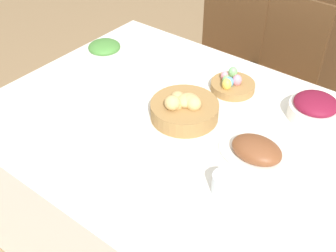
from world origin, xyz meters
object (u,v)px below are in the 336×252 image
Objects in this scene: bread_basket at (184,108)px; dinner_plate at (126,183)px; fork at (93,164)px; spoon at (171,211)px; beet_salad_bowl at (315,108)px; chair_far_center at (274,75)px; chair_far_left at (220,55)px; drinking_cup at (224,184)px; knife at (163,206)px; egg_basket at (232,84)px; ham_platter at (256,151)px; butter_dish at (113,117)px; green_salad_bowl at (105,52)px.

bread_basket is 1.03× the size of dinner_plate.
fork and spoon have the same top height.
spoon is at bearing -102.02° from beet_salad_bowl.
chair_far_left is (-0.36, 0.00, 0.00)m from chair_far_center.
knife is at bearing -123.62° from drinking_cup.
bread_basket is at bearing -87.80° from chair_far_center.
drinking_cup reaches higher than fork.
spoon is (0.62, -1.30, 0.25)m from chair_far_left.
fork is at bearing -101.22° from egg_basket.
ham_platter reaches higher than fork.
ham_platter is 0.57m from butter_dish.
drinking_cup is 0.71× the size of butter_dish.
butter_dish is (0.17, -1.08, 0.26)m from chair_far_left.
butter_dish is (-0.27, 0.22, 0.01)m from dinner_plate.
egg_basket is 1.10× the size of spoon.
bread_basket is at bearing -66.71° from chair_far_left.
chair_far_left is at bearing 122.01° from drinking_cup.
knife is 0.03m from spoon.
green_salad_bowl is (-0.60, -0.16, 0.02)m from egg_basket.
bread_basket is at bearing 98.74° from dinner_plate.
bread_basket is 1.33× the size of beet_salad_bowl.
spoon is at bearing -3.72° from fork.
butter_dish is (-0.21, -0.19, -0.03)m from bread_basket.
butter_dish is (-0.54, 0.05, -0.02)m from drinking_cup.
knife is (0.22, -0.41, -0.04)m from bread_basket.
dinner_plate reaches higher than spoon.
chair_far_center is at bearing 125.80° from beet_salad_bowl.
drinking_cup is at bearing -57.47° from chair_far_left.
spoon is 1.53× the size of butter_dish.
green_salad_bowl is 0.97m from spoon.
chair_far_left is at bearing 127.71° from ham_platter.
drinking_cup is (0.27, 0.17, 0.03)m from dinner_plate.
drinking_cup is at bearing 18.18° from fork.
knife is (-0.18, -0.73, -0.04)m from beet_salad_bowl.
green_salad_bowl is 0.71m from fork.
butter_dish reaches higher than knife.
fork is 0.46m from drinking_cup.
egg_basket is 0.71m from fork.
green_salad_bowl is 0.96m from drinking_cup.
chair_far_left is 1.19m from ham_platter.
chair_far_left is at bearing 98.70° from butter_dish.
chair_far_center is at bearing 110.79° from ham_platter.
egg_basket is 0.67× the size of ham_platter.
butter_dish is at bearing -118.14° from egg_basket.
dinner_plate is at bearing -115.15° from beet_salad_bowl.
egg_basket is 0.36m from beet_salad_bowl.
bread_basket is 0.41m from drinking_cup.
chair_far_center reaches higher than bread_basket.
green_salad_bowl is (-0.18, -0.77, 0.29)m from chair_far_left.
chair_far_center is at bearing 0.51° from chair_far_left.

